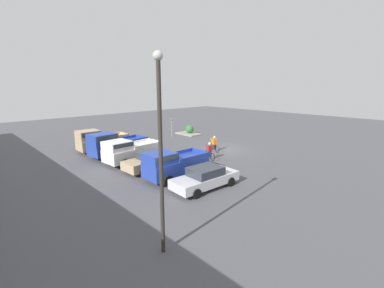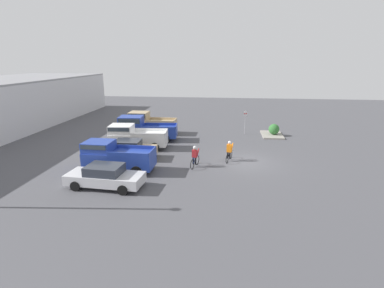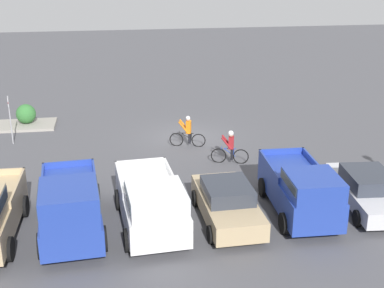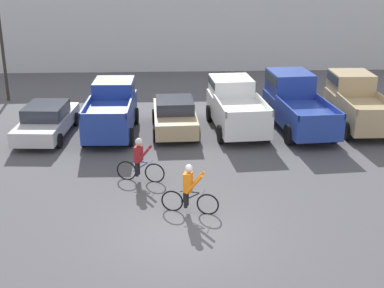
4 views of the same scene
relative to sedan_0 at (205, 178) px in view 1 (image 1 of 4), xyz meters
The scene contains 13 objects.
ground_plane 10.68m from the sedan_0, 57.14° to the right, with size 80.00×80.00×0.00m, color #4C4C51.
sedan_0 is the anchor object (origin of this frame).
pickup_truck_0 2.86m from the sedan_0, ahead, with size 2.22×4.93×2.12m.
sedan_1 5.61m from the sedan_0, ahead, with size 2.13×4.52×1.49m.
pickup_truck_1 8.41m from the sedan_0, ahead, with size 2.53×5.14×2.12m.
pickup_truck_2 11.19m from the sedan_0, ahead, with size 2.56×5.65×2.37m.
pickup_truck_3 14.04m from the sedan_0, ahead, with size 2.22×4.95×2.29m.
cyclist_0 9.66m from the sedan_0, 52.15° to the right, with size 1.79×0.59×1.63m.
cyclist_1 6.67m from the sedan_0, 50.02° to the right, with size 1.72×0.58×1.62m.
fire_lane_sign 17.46m from the sedan_0, 32.16° to the right, with size 0.06×0.30×2.53m.
lamppost 7.93m from the sedan_0, 119.15° to the left, with size 0.36×0.36×7.80m.
curb_island 18.92m from the sedan_0, 39.76° to the right, with size 3.31×2.09×0.15m, color gray.
shrub 18.96m from the sedan_0, 40.24° to the right, with size 1.09×1.09×1.09m.
Camera 1 is at (-16.65, 20.59, 6.64)m, focal length 24.00 mm.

